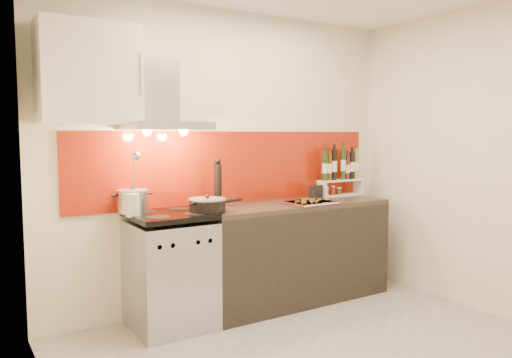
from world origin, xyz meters
TOP-DOWN VIEW (x-y plane):
  - floor at (0.00, 0.00)m, footprint 3.40×3.40m
  - back_wall at (0.00, 1.40)m, footprint 3.40×0.02m
  - left_wall at (-1.70, 0.00)m, footprint 0.02×2.80m
  - right_wall at (1.70, 0.00)m, footprint 0.02×2.80m
  - backsplash at (0.05, 1.39)m, footprint 3.00×0.02m
  - range_stove at (-0.70, 1.10)m, footprint 0.60×0.60m
  - counter at (0.50, 1.10)m, footprint 1.80×0.60m
  - range_hood at (-0.70, 1.24)m, footprint 0.62×0.50m
  - upper_cabinet at (-1.25, 1.22)m, footprint 0.70×0.35m
  - stock_pot at (-0.93, 1.27)m, footprint 0.24×0.24m
  - saute_pan at (-0.41, 1.01)m, footprint 0.55×0.30m
  - utensil_jar at (-0.98, 1.13)m, footprint 0.10×0.15m
  - pepper_mill at (-0.21, 1.23)m, footprint 0.06×0.06m
  - step_shelf at (1.18, 1.25)m, footprint 0.50×0.14m
  - caddy_box at (0.84, 1.20)m, footprint 0.17×0.13m
  - baking_tray at (0.57, 0.96)m, footprint 0.45×0.36m

SIDE VIEW (x-z plane):
  - floor at x=0.00m, z-range 0.00..0.00m
  - range_stove at x=-0.70m, z-range -0.01..0.90m
  - counter at x=0.50m, z-range 0.00..0.90m
  - baking_tray at x=0.57m, z-range 0.90..0.93m
  - caddy_box at x=0.84m, z-range 0.89..1.03m
  - saute_pan at x=-0.41m, z-range 0.89..1.03m
  - stock_pot at x=-0.93m, z-range 0.89..1.10m
  - utensil_jar at x=-0.98m, z-range 0.80..1.29m
  - pepper_mill at x=-0.21m, z-range 0.89..1.31m
  - step_shelf at x=1.18m, z-range 0.88..1.36m
  - backsplash at x=0.05m, z-range 0.90..1.54m
  - back_wall at x=0.00m, z-range 0.00..2.60m
  - left_wall at x=-1.70m, z-range 0.00..2.60m
  - right_wall at x=1.70m, z-range 0.00..2.60m
  - range_hood at x=-0.70m, z-range 1.44..2.05m
  - upper_cabinet at x=-1.25m, z-range 1.59..2.31m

